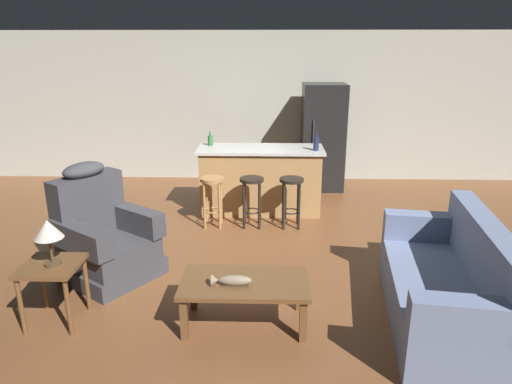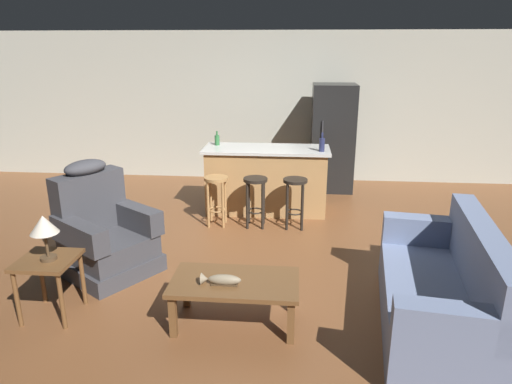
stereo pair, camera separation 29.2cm
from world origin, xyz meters
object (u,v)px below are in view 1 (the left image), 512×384
refrigerator (323,137)px  bottle_short_amber (316,144)px  bar_stool_middle (252,193)px  bottle_tall_green (210,140)px  bar_stool_right (291,193)px  couch (449,287)px  recliner_near_lamp (104,237)px  fish_figurine (231,281)px  table_lamp (48,231)px  end_table (52,274)px  bar_stool_left (212,193)px  kitchen_island (261,180)px  coffee_table (245,287)px

refrigerator → bottle_short_amber: (-0.25, -1.36, 0.17)m
bar_stool_middle → bottle_tall_green: size_ratio=3.32×
bar_stool_right → bottle_short_amber: 0.83m
couch → recliner_near_lamp: 3.40m
fish_figurine → bottle_short_amber: 3.05m
table_lamp → bottle_short_amber: bearing=48.4°
bar_stool_right → end_table: bearing=-133.2°
end_table → table_lamp: bearing=-29.9°
refrigerator → bottle_short_amber: refrigerator is taller
couch → bar_stool_left: size_ratio=2.94×
bar_stool_middle → bottle_short_amber: 1.15m
end_table → kitchen_island: 3.41m
recliner_near_lamp → refrigerator: size_ratio=0.68×
fish_figurine → bar_stool_left: bearing=100.6°
table_lamp → bar_stool_left: table_lamp is taller
couch → refrigerator: bearing=-72.6°
fish_figurine → bottle_tall_green: bearing=100.0°
coffee_table → kitchen_island: 2.92m
bar_stool_middle → bar_stool_right: 0.53m
couch → bar_stool_left: couch is taller
coffee_table → table_lamp: (-1.63, -0.03, 0.50)m
fish_figurine → bar_stool_left: 2.41m
end_table → table_lamp: (0.03, -0.02, 0.41)m
coffee_table → bottle_short_amber: size_ratio=4.20×
couch → bottle_short_amber: bottle_short_amber is taller
coffee_table → table_lamp: bearing=-178.9°
fish_figurine → table_lamp: table_lamp is taller
coffee_table → bar_stool_middle: 2.29m
bar_stool_right → fish_figurine: bearing=-104.4°
recliner_near_lamp → bar_stool_right: bearing=69.3°
bar_stool_middle → bottle_short_amber: bearing=28.4°
coffee_table → bar_stool_right: bearing=77.7°
couch → bottle_tall_green: 3.90m
bar_stool_left → refrigerator: 2.50m
coffee_table → bottle_tall_green: bearing=102.2°
end_table → bar_stool_middle: bar_stool_middle is taller
end_table → bottle_tall_green: (1.00, 3.07, 0.57)m
recliner_near_lamp → bar_stool_left: 1.72m
refrigerator → bottle_short_amber: 1.39m
coffee_table → bottle_short_amber: 2.97m
fish_figurine → refrigerator: bearing=74.0°
table_lamp → bar_stool_right: bearing=47.4°
bar_stool_middle → bar_stool_right: bearing=0.0°
bar_stool_right → recliner_near_lamp: bearing=-145.1°
bottle_tall_green → bar_stool_middle: bearing=-50.5°
couch → bar_stool_left: bearing=-35.5°
bottle_short_amber → end_table: bearing=-132.1°
kitchen_island → bar_stool_left: bearing=-134.9°
bottle_tall_green → bottle_short_amber: 1.54m
refrigerator → bottle_tall_green: bearing=-148.9°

